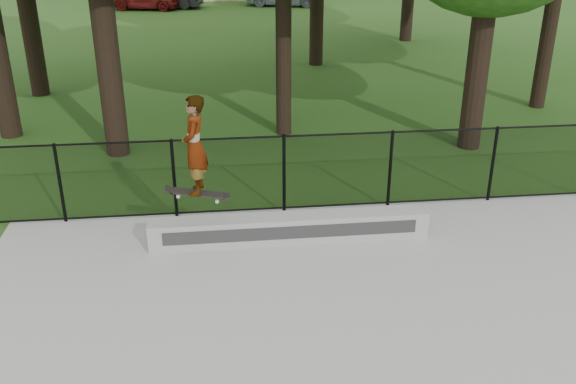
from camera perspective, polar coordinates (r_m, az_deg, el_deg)
The scene contains 3 objects.
grind_ledge at distance 10.92m, azimuth 0.18°, elevation -3.25°, with size 4.74×0.40×0.47m, color #B5B5B0.
skater_airborne at distance 9.96m, azimuth -8.30°, elevation 3.93°, with size 0.83×0.60×1.73m.
chainlink_fence at distance 12.15m, azimuth 9.07°, elevation 2.07°, with size 16.06×0.06×1.50m.
Camera 1 is at (-3.19, -4.92, 5.33)m, focal length 40.00 mm.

